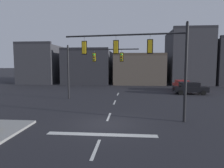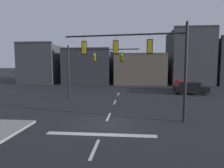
{
  "view_description": "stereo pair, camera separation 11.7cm",
  "coord_description": "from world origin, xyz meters",
  "px_view_note": "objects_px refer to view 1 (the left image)",
  "views": [
    {
      "loc": [
        1.59,
        -13.22,
        4.03
      ],
      "look_at": [
        -0.0,
        4.87,
        2.27
      ],
      "focal_mm": 32.47,
      "sensor_mm": 36.0,
      "label": 1
    },
    {
      "loc": [
        1.7,
        -13.21,
        4.03
      ],
      "look_at": [
        -0.0,
        4.87,
        2.27
      ],
      "focal_mm": 32.47,
      "sensor_mm": 36.0,
      "label": 2
    }
  ],
  "objects_px": {
    "signal_mast_near_side": "(144,54)",
    "signal_mast_far_side": "(89,62)",
    "car_lot_middle": "(190,88)",
    "car_lot_nearside": "(182,85)"
  },
  "relations": [
    {
      "from": "signal_mast_near_side",
      "to": "signal_mast_far_side",
      "type": "height_order",
      "value": "signal_mast_near_side"
    },
    {
      "from": "signal_mast_near_side",
      "to": "car_lot_middle",
      "type": "bearing_deg",
      "value": 61.67
    },
    {
      "from": "signal_mast_far_side",
      "to": "car_lot_nearside",
      "type": "distance_m",
      "value": 15.84
    },
    {
      "from": "car_lot_nearside",
      "to": "signal_mast_far_side",
      "type": "bearing_deg",
      "value": -144.74
    },
    {
      "from": "signal_mast_near_side",
      "to": "car_lot_middle",
      "type": "height_order",
      "value": "signal_mast_near_side"
    },
    {
      "from": "signal_mast_near_side",
      "to": "signal_mast_far_side",
      "type": "xyz_separation_m",
      "value": [
        -5.62,
        8.17,
        -0.46
      ]
    },
    {
      "from": "signal_mast_near_side",
      "to": "car_lot_middle",
      "type": "xyz_separation_m",
      "value": [
        7.18,
        13.32,
        -3.88
      ]
    },
    {
      "from": "car_lot_middle",
      "to": "signal_mast_near_side",
      "type": "bearing_deg",
      "value": -118.33
    },
    {
      "from": "signal_mast_far_side",
      "to": "car_lot_nearside",
      "type": "bearing_deg",
      "value": 35.26
    },
    {
      "from": "signal_mast_near_side",
      "to": "car_lot_nearside",
      "type": "xyz_separation_m",
      "value": [
        7.01,
        17.1,
        -3.88
      ]
    }
  ]
}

